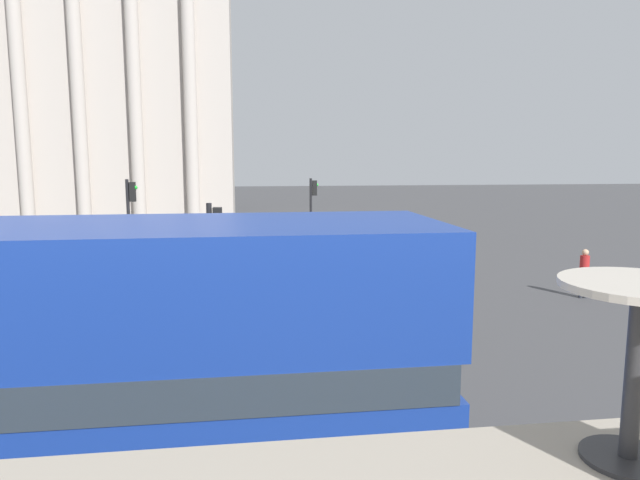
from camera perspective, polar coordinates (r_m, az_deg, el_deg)
The scene contains 10 objects.
cafe_dining_table at distance 2.54m, azimuth 29.18°, elevation -7.95°, with size 0.60×0.60×0.73m.
plaza_building_left at distance 49.50m, azimuth -25.54°, elevation 12.92°, with size 28.40×12.11×19.41m.
traffic_light_near at distance 12.87m, azimuth -10.57°, elevation -2.48°, with size 0.42×0.24×3.96m.
traffic_light_mid at distance 21.69m, azimuth -18.40°, elevation 1.90°, with size 0.42×0.24×4.19m.
traffic_light_far at distance 26.79m, azimuth -0.77°, elevation 3.20°, with size 0.42×0.24×4.01m.
car_navy at distance 22.01m, azimuth -6.18°, elevation -2.96°, with size 4.20×1.93×1.35m.
car_black at distance 19.91m, azimuth -20.13°, elevation -4.61°, with size 4.20×1.93×1.35m.
pedestrian_red at distance 22.27m, azimuth 24.91°, elevation -2.72°, with size 0.32×0.32×1.76m.
pedestrian_blue at distance 29.29m, azimuth -12.95°, elevation 0.25°, with size 0.32×0.32×1.74m.
pedestrian_olive at distance 27.92m, azimuth -19.16°, elevation -0.28°, with size 0.32×0.32×1.81m.
Camera 1 is at (-1.10, -2.29, 4.93)m, focal length 32.00 mm.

